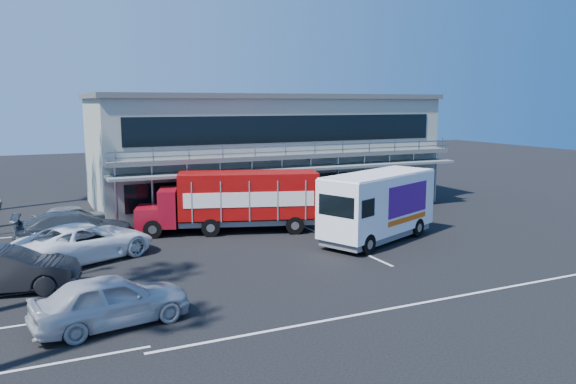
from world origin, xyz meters
name	(u,v)px	position (x,y,z in m)	size (l,w,h in m)	color
ground	(328,260)	(0.00, 0.00, 0.00)	(120.00, 120.00, 0.00)	black
building	(261,148)	(3.00, 14.94, 3.66)	(22.40, 12.00, 7.30)	#959D90
red_truck	(236,199)	(-1.77, 6.83, 1.73)	(9.60, 4.89, 3.16)	maroon
white_van	(378,205)	(3.89, 2.00, 1.79)	(7.28, 4.96, 3.38)	white
parked_car_a	(111,300)	(-9.50, -3.55, 0.80)	(1.90, 4.71, 1.61)	#B7B9BF
parked_car_b	(7,270)	(-12.50, 1.20, 0.81)	(1.71, 4.90, 1.61)	black
parked_car_c	(86,242)	(-9.50, 4.40, 0.82)	(2.71, 5.88, 1.63)	white
parked_car_d	(75,228)	(-9.72, 7.60, 0.80)	(2.24, 5.51, 1.60)	#2B3139
parked_car_e	(74,217)	(-9.54, 10.80, 0.70)	(1.64, 4.09, 1.39)	slate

